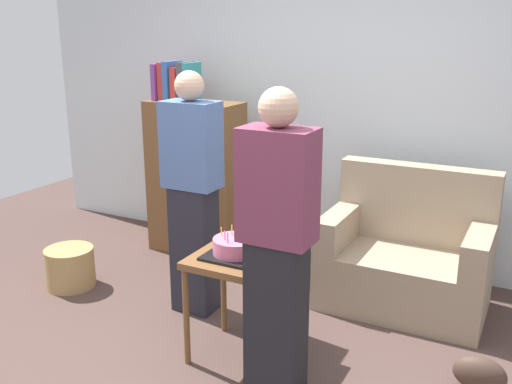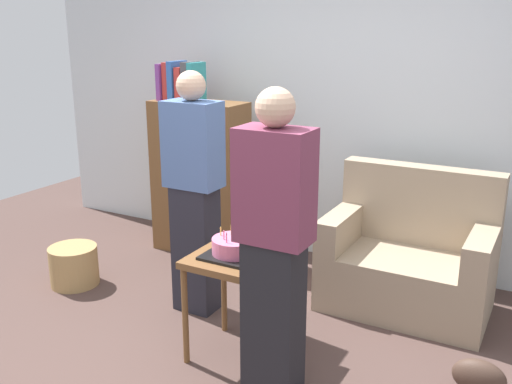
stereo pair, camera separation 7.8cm
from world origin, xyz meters
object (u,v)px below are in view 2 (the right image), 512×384
Objects in this scene: birthday_cake at (235,248)px; person_holding_cake at (274,250)px; couch at (409,260)px; handbag at (479,377)px; side_table at (235,272)px; person_blowing_candles at (194,193)px; wicker_basket at (74,266)px; bookshelf at (199,174)px.

birthday_cake is 0.48m from person_holding_cake.
couch is 0.67× the size of person_holding_cake.
person_holding_cake reaches higher than handbag.
handbag is (1.33, 0.29, -0.44)m from side_table.
side_table is 0.72m from person_blowing_candles.
person_blowing_candles reaches higher than wicker_basket.
couch is 0.67× the size of person_blowing_candles.
couch is at bearing -104.88° from person_holding_cake.
person_blowing_candles is 1.00× the size of person_holding_cake.
couch is 3.06× the size of wicker_basket.
handbag is (1.87, -0.09, -0.73)m from person_blowing_candles.
bookshelf is 4.50× the size of wicker_basket.
bookshelf is 2.72m from handbag.
bookshelf is at bearing 66.77° from wicker_basket.
couch is 1.73× the size of side_table.
person_blowing_candles is (-1.26, -0.75, 0.49)m from couch.
bookshelf is at bearing 174.81° from couch.
wicker_basket is (-1.04, -0.13, -0.68)m from person_blowing_candles.
wicker_basket reaches higher than handbag.
birthday_cake is 1.14× the size of handbag.
person_holding_cake is 4.53× the size of wicker_basket.
handbag is at bearing -14.42° from person_blowing_candles.
person_holding_cake is at bearing -33.76° from birthday_cake.
person_holding_cake is at bearing -104.14° from couch.
person_blowing_candles is 4.53× the size of wicker_basket.
couch reaches higher than wicker_basket.
couch is 2.47m from wicker_basket.
birthday_cake is at bearing 173.83° from side_table.
wicker_basket is at bearing 175.59° from person_blowing_candles.
person_holding_cake is (1.50, -1.55, 0.14)m from bookshelf.
person_blowing_candles reaches higher than bookshelf.
handbag is (2.45, -1.00, -0.59)m from bookshelf.
couch is at bearing 57.28° from birthday_cake.
person_holding_cake is at bearing -46.42° from person_blowing_candles.
person_holding_cake reaches higher than bookshelf.
handbag is (2.90, 0.04, -0.05)m from wicker_basket.
birthday_cake is at bearing -8.95° from wicker_basket.
couch is 1.89m from bookshelf.
person_blowing_candles is at bearing 144.63° from birthday_cake.
birthday_cake is 0.20× the size of person_holding_cake.
person_blowing_candles is (-0.54, 0.38, 0.15)m from birthday_cake.
birthday_cake reaches higher than wicker_basket.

